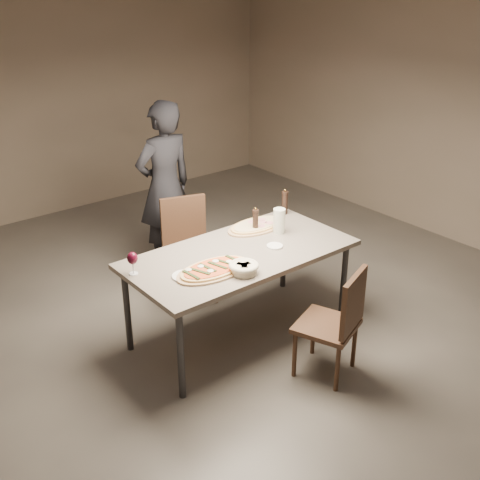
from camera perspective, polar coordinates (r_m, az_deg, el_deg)
room at (r=4.43m, az=-0.00°, el=6.47°), size 7.00×7.00×7.00m
dining_table at (r=4.70m, az=-0.00°, el=-1.74°), size 1.80×0.90×0.75m
zucchini_pizza at (r=4.38m, az=-2.56°, el=-2.78°), size 0.61×0.34×0.05m
ham_pizza at (r=5.10m, az=1.61°, el=1.38°), size 0.57×0.32×0.04m
bread_basket at (r=4.33m, az=0.36°, el=-2.63°), size 0.22×0.22×0.08m
oil_dish at (r=4.75m, az=3.31°, el=-0.58°), size 0.13×0.13×0.01m
pepper_mill_left at (r=5.00m, az=1.48°, el=1.91°), size 0.05×0.05×0.21m
pepper_mill_right at (r=5.36m, az=4.27°, el=3.60°), size 0.06×0.06×0.23m
carafe at (r=4.98m, az=3.73°, el=1.83°), size 0.10×0.10×0.21m
wine_glass at (r=4.36m, az=-10.16°, el=-1.78°), size 0.08×0.08×0.17m
side_plate at (r=4.32m, az=-5.22°, el=-3.42°), size 0.19×0.19×0.01m
chair_near at (r=4.38m, az=9.25°, el=-7.38°), size 0.53×0.53×0.86m
chair_far at (r=5.41m, az=-5.01°, el=-0.24°), size 0.55×0.55×0.91m
diner at (r=5.85m, az=-7.14°, el=5.04°), size 0.62×0.41×1.67m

